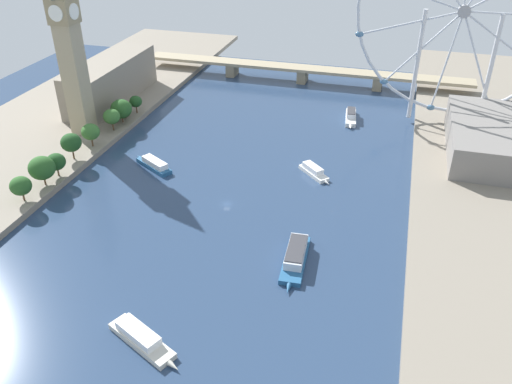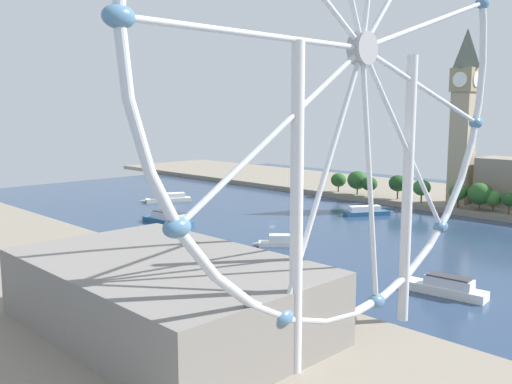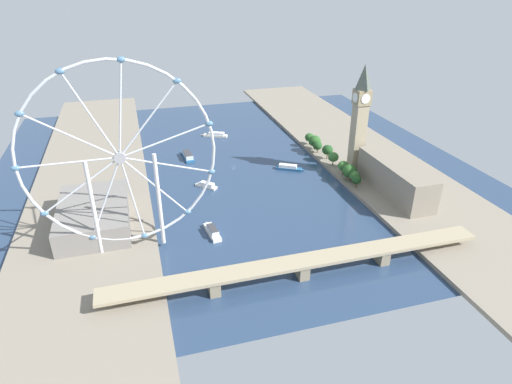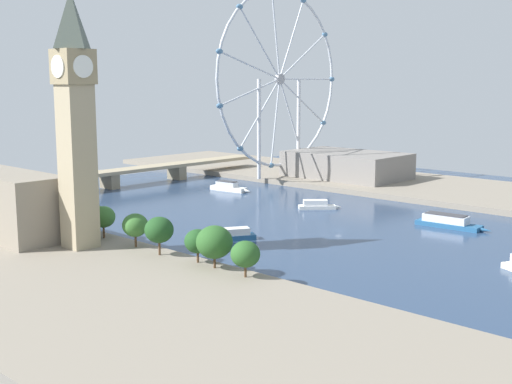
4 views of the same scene
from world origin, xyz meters
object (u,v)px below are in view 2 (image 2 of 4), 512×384
riverside_hall (165,294)px  tour_boat_4 (367,211)px  clock_tower (464,114)px  tour_boat_0 (444,287)px  tour_boat_2 (282,241)px  tour_boat_3 (168,198)px  ferris_wheel (362,53)px  tour_boat_1 (168,218)px

riverside_hall → tour_boat_4: bearing=-160.5°
riverside_hall → clock_tower: bearing=-170.8°
tour_boat_0 → clock_tower: bearing=-71.9°
tour_boat_2 → tour_boat_3: bearing=-60.8°
clock_tower → ferris_wheel: 202.22m
riverside_hall → tour_boat_0: (-75.15, 28.74, -8.61)m
tour_boat_4 → tour_boat_3: bearing=144.0°
tour_boat_1 → tour_boat_4: size_ratio=1.32×
tour_boat_4 → tour_boat_1: bearing=178.1°
tour_boat_2 → tour_boat_3: (-31.66, -119.22, 0.09)m
clock_tower → tour_boat_3: 167.20m
tour_boat_0 → tour_boat_4: bearing=-51.5°
tour_boat_0 → ferris_wheel: bearing=90.7°
ferris_wheel → tour_boat_4: (-137.62, -92.28, -60.88)m
clock_tower → tour_boat_2: bearing=-3.6°
riverside_hall → tour_boat_0: riverside_hall is taller
clock_tower → tour_boat_3: bearing=-52.6°
tour_boat_0 → tour_boat_1: tour_boat_1 is taller
riverside_hall → tour_boat_0: bearing=159.1°
tour_boat_1 → tour_boat_2: bearing=-179.0°
tour_boat_2 → tour_boat_4: 78.49m
ferris_wheel → tour_boat_3: ferris_wheel is taller
ferris_wheel → tour_boat_3: bearing=-115.1°
riverside_hall → tour_boat_4: size_ratio=2.87×
clock_tower → riverside_hall: size_ratio=1.26×
tour_boat_4 → tour_boat_2: bearing=-138.7°
clock_tower → ferris_wheel: ferris_wheel is taller
clock_tower → ferris_wheel: size_ratio=0.78×
clock_tower → riverside_hall: bearing=9.2°
tour_boat_0 → tour_boat_2: size_ratio=1.54×
tour_boat_0 → tour_boat_3: bearing=-18.5°
clock_tower → tour_boat_3: clock_tower is taller
tour_boat_0 → tour_boat_1: bearing=-7.9°
tour_boat_1 → tour_boat_3: bearing=-39.2°
riverside_hall → tour_boat_0: size_ratio=2.62×
tour_boat_1 → tour_boat_2: tour_boat_1 is taller
tour_boat_3 → tour_boat_4: (-45.43, 104.50, 0.06)m
tour_boat_3 → tour_boat_4: tour_boat_4 is taller
tour_boat_0 → tour_boat_4: 121.57m
tour_boat_1 → tour_boat_3: size_ratio=1.15×
tour_boat_2 → ferris_wheel: bearing=96.2°
riverside_hall → tour_boat_2: bearing=-153.3°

